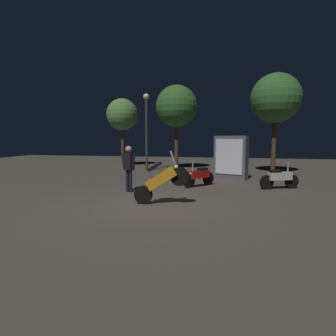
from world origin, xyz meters
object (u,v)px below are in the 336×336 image
(motorcycle_white_parked_left, at_px, (279,178))
(streetlamp_near, at_px, (146,122))
(motorcycle_orange_foreground, at_px, (161,180))
(motorcycle_red_parked_right, at_px, (199,176))
(person_rider_beside, at_px, (129,165))
(kiosk_billboard, at_px, (231,157))

(motorcycle_white_parked_left, distance_m, streetlamp_near, 8.51)
(motorcycle_orange_foreground, xyz_separation_m, motorcycle_red_parked_right, (0.84, 3.31, -0.31))
(motorcycle_white_parked_left, relative_size, streetlamp_near, 0.34)
(motorcycle_orange_foreground, xyz_separation_m, person_rider_beside, (-1.60, 1.63, 0.28))
(motorcycle_white_parked_left, height_order, person_rider_beside, person_rider_beside)
(motorcycle_white_parked_left, distance_m, person_rider_beside, 5.88)
(motorcycle_white_parked_left, relative_size, person_rider_beside, 0.91)
(motorcycle_red_parked_right, relative_size, person_rider_beside, 0.77)
(motorcycle_white_parked_left, bearing_deg, person_rider_beside, 173.76)
(motorcycle_orange_foreground, height_order, streetlamp_near, streetlamp_near)
(streetlamp_near, bearing_deg, motorcycle_orange_foreground, -71.01)
(motorcycle_red_parked_right, bearing_deg, kiosk_billboard, -167.43)
(motorcycle_white_parked_left, xyz_separation_m, person_rider_beside, (-5.58, -1.77, 0.58))
(streetlamp_near, bearing_deg, person_rider_beside, -79.79)
(motorcycle_red_parked_right, distance_m, streetlamp_near, 6.39)
(person_rider_beside, xyz_separation_m, streetlamp_near, (-1.14, 6.34, 1.93))
(motorcycle_orange_foreground, relative_size, streetlamp_near, 0.36)
(motorcycle_white_parked_left, relative_size, motorcycle_red_parked_right, 1.18)
(kiosk_billboard, bearing_deg, streetlamp_near, -1.69)
(streetlamp_near, bearing_deg, motorcycle_red_parked_right, -52.44)
(motorcycle_orange_foreground, distance_m, streetlamp_near, 8.71)
(person_rider_beside, height_order, kiosk_billboard, kiosk_billboard)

